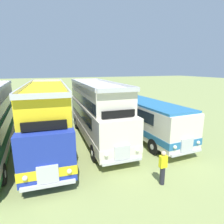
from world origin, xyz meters
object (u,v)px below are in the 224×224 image
object	(u,v)px
bus_fifth_in_row	(48,115)
bus_seventh_in_row	(140,114)
bus_sixth_in_row	(97,110)
marshal_person	(163,167)

from	to	relation	value
bus_fifth_in_row	bus_seventh_in_row	world-z (taller)	bus_fifth_in_row
bus_fifth_in_row	bus_sixth_in_row	world-z (taller)	same
bus_sixth_in_row	marshal_person	size ratio (longest dim) A/B	6.03
bus_sixth_in_row	bus_seventh_in_row	distance (m)	3.72
bus_fifth_in_row	marshal_person	distance (m)	8.33
marshal_person	bus_sixth_in_row	bearing A→B (deg)	99.61
bus_fifth_in_row	marshal_person	size ratio (longest dim) A/B	6.54
bus_fifth_in_row	bus_sixth_in_row	bearing A→B (deg)	6.38
bus_seventh_in_row	marshal_person	bearing A→B (deg)	-110.20
bus_fifth_in_row	bus_seventh_in_row	bearing A→B (deg)	0.58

